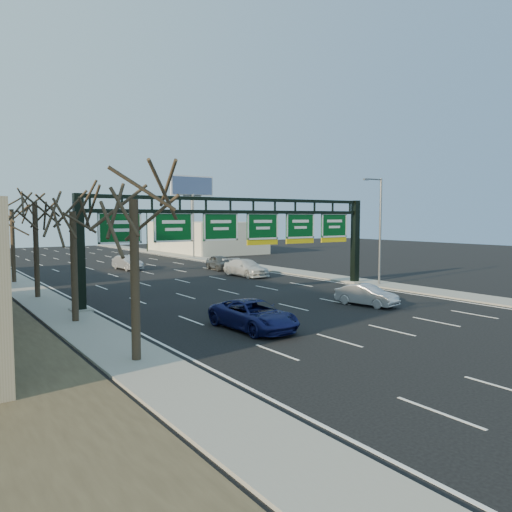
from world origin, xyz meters
TOP-DOWN VIEW (x-y plane):
  - ground at (0.00, 0.00)m, footprint 160.00×160.00m
  - sidewalk_left at (-12.80, 20.00)m, footprint 3.00×120.00m
  - sidewalk_right at (12.80, 20.00)m, footprint 3.00×120.00m
  - lane_markings at (0.00, 20.00)m, footprint 21.60×120.00m
  - sign_gantry at (0.16, 8.00)m, footprint 24.60×1.20m
  - building_right_distant at (20.00, 50.00)m, footprint 12.00×20.00m
  - tree_near at (-12.80, -4.00)m, footprint 3.60×3.60m
  - tree_gantry at (-12.80, 5.00)m, footprint 3.60×3.60m
  - tree_mid at (-12.80, 15.00)m, footprint 3.60×3.60m
  - tree_far at (-12.80, 25.00)m, footprint 3.60×3.60m
  - streetlight_near at (12.47, 6.00)m, footprint 2.15×0.22m
  - streetlight_far at (12.47, 40.00)m, footprint 2.15×0.22m
  - billboard_right at (15.00, 44.98)m, footprint 7.00×0.50m
  - traffic_signal_mast at (5.69, 55.00)m, footprint 10.16×0.54m
  - car_blue_suv at (-5.69, -1.86)m, footprint 2.73×5.55m
  - car_silver_sedan at (4.34, -0.26)m, footprint 2.23×4.35m
  - car_white_wagon at (6.83, 17.87)m, footprint 2.52×5.73m
  - car_grey_far at (7.70, 24.40)m, footprint 2.57×4.92m
  - car_silver_distant at (-0.62, 30.22)m, footprint 2.05×4.85m

SIDE VIEW (x-z plane):
  - ground at x=0.00m, z-range 0.00..0.00m
  - lane_markings at x=0.00m, z-range 0.00..0.01m
  - sidewalk_left at x=-12.80m, z-range 0.00..0.12m
  - sidewalk_right at x=12.80m, z-range 0.00..0.12m
  - car_silver_sedan at x=4.34m, z-range 0.00..1.37m
  - car_blue_suv at x=-5.69m, z-range 0.00..1.52m
  - car_silver_distant at x=-0.62m, z-range 0.00..1.56m
  - car_grey_far at x=7.70m, z-range 0.00..1.60m
  - car_white_wagon at x=6.83m, z-range 0.00..1.64m
  - building_right_distant at x=20.00m, z-range 0.00..5.00m
  - sign_gantry at x=0.16m, z-range 1.03..8.23m
  - streetlight_near at x=12.47m, z-range 0.58..9.58m
  - streetlight_far at x=12.47m, z-range 0.58..9.58m
  - traffic_signal_mast at x=5.69m, z-range 2.00..9.00m
  - tree_gantry at x=-12.80m, z-range 2.87..11.35m
  - tree_near at x=-12.80m, z-range 3.05..11.91m
  - tree_far at x=-12.80m, z-range 3.05..11.91m
  - tree_mid at x=-12.80m, z-range 3.23..12.47m
  - billboard_right at x=15.00m, z-range 3.06..15.06m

